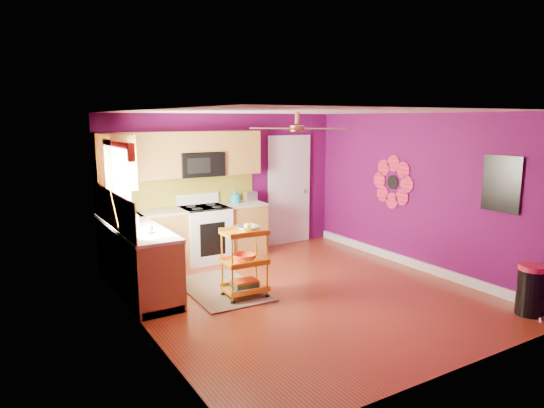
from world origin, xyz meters
TOP-DOWN VIEW (x-y plane):
  - ground at (0.00, 0.00)m, footprint 5.00×5.00m
  - room_envelope at (0.03, 0.00)m, footprint 4.54×5.04m
  - lower_cabinets at (-1.35, 1.82)m, footprint 2.81×2.31m
  - electric_range at (-0.55, 2.17)m, footprint 0.76×0.66m
  - upper_cabinetry at (-1.24, 2.17)m, footprint 2.80×2.30m
  - left_window at (-2.22, 1.05)m, footprint 0.08×1.35m
  - panel_door at (1.35, 2.47)m, footprint 0.95×0.11m
  - right_wall_art at (2.23, -0.34)m, footprint 0.04×2.74m
  - ceiling_fan at (0.00, 0.20)m, footprint 1.01×1.01m
  - shag_rug at (-0.93, 0.72)m, footprint 1.01×1.61m
  - rolling_cart at (-0.78, 0.27)m, footprint 0.59×0.45m
  - trash_can at (1.98, -2.07)m, footprint 0.37×0.38m
  - teal_kettle at (0.08, 2.25)m, footprint 0.18×0.18m
  - toaster at (0.39, 2.26)m, footprint 0.22×0.15m
  - soap_bottle_a at (-1.96, 1.24)m, footprint 0.08×0.08m
  - soap_bottle_b at (-1.88, 1.55)m, footprint 0.13×0.13m
  - counter_dish at (-1.95, 1.96)m, footprint 0.27×0.27m
  - counter_cup at (-1.94, 0.77)m, footprint 0.13×0.13m

SIDE VIEW (x-z plane):
  - ground at x=0.00m, z-range 0.00..0.00m
  - shag_rug at x=-0.93m, z-range 0.00..0.02m
  - trash_can at x=1.98m, z-range 0.00..0.64m
  - lower_cabinets at x=-1.35m, z-range -0.04..0.90m
  - electric_range at x=-0.55m, z-range -0.08..1.05m
  - rolling_cart at x=-0.78m, z-range 0.01..1.05m
  - counter_dish at x=-1.95m, z-range 0.94..1.01m
  - counter_cup at x=-1.94m, z-range 0.94..1.04m
  - soap_bottle_b at x=-1.88m, z-range 0.94..1.11m
  - teal_kettle at x=0.08m, z-range 0.92..1.13m
  - panel_door at x=1.35m, z-range -0.05..2.10m
  - soap_bottle_a at x=-1.96m, z-range 0.94..1.12m
  - toaster at x=0.39m, z-range 0.94..1.12m
  - right_wall_art at x=2.23m, z-range 0.92..1.96m
  - room_envelope at x=0.03m, z-range 0.37..2.89m
  - left_window at x=-2.22m, z-range 1.20..2.28m
  - upper_cabinetry at x=-1.24m, z-range 1.17..2.43m
  - ceiling_fan at x=0.00m, z-range 2.16..2.42m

